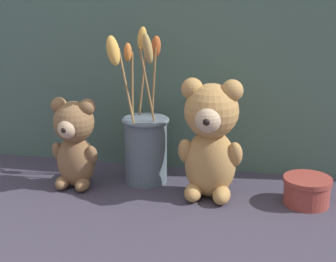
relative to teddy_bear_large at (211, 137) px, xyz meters
The scene contains 6 objects.
ground_plane 0.16m from the teddy_bear_large, behind, with size 4.00×4.00×0.00m, color #3D3847.
backdrop_wall 0.30m from the teddy_bear_large, 119.24° to the left, with size 1.08×0.02×0.73m.
teddy_bear_large is the anchor object (origin of this frame).
teddy_bear_medium 0.30m from the teddy_bear_large, behind, with size 0.11×0.10×0.20m.
flower_vase 0.17m from the teddy_bear_large, 160.49° to the left, with size 0.13×0.13×0.34m.
decorative_tin_tall 0.22m from the teddy_bear_large, ahead, with size 0.10×0.10×0.06m.
Camera 1 is at (0.21, -1.00, 0.45)m, focal length 55.00 mm.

